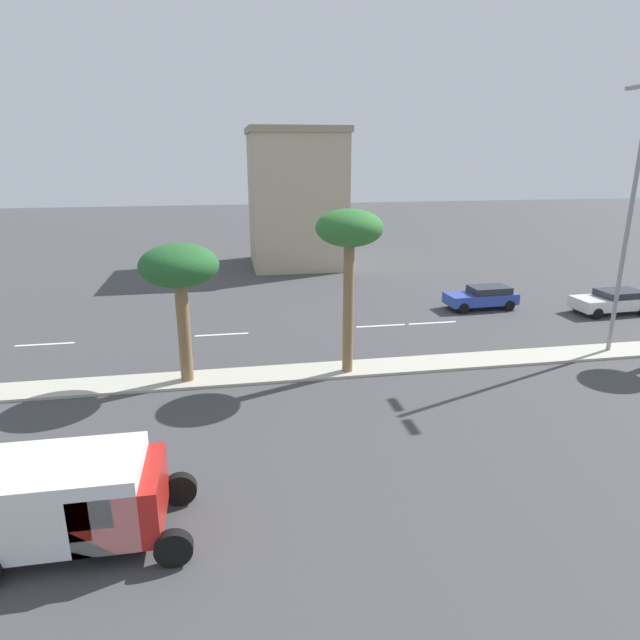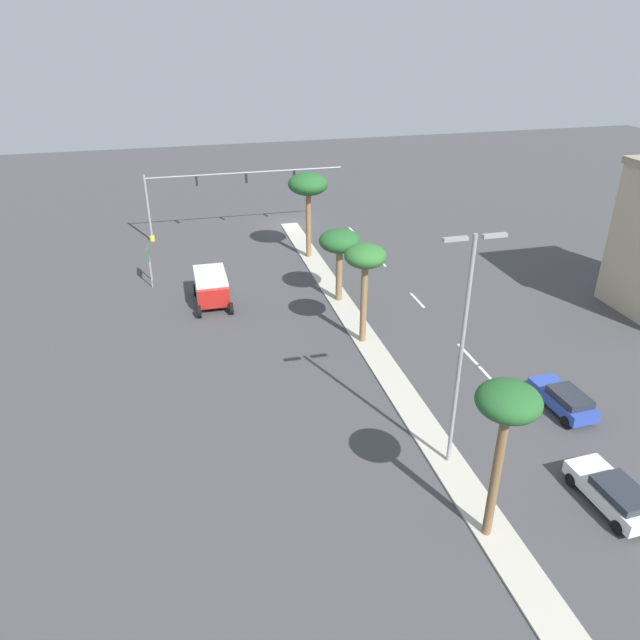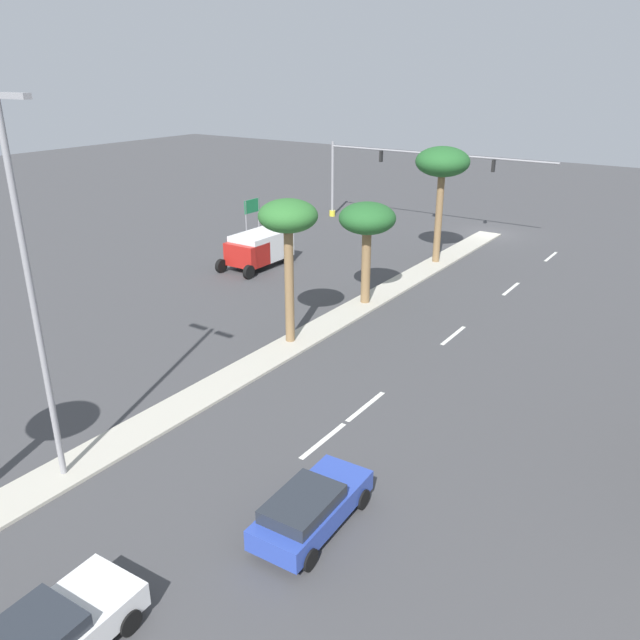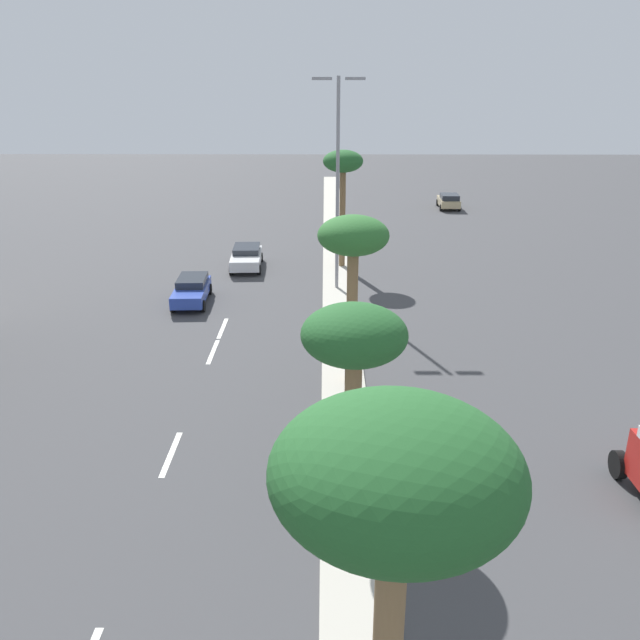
% 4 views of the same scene
% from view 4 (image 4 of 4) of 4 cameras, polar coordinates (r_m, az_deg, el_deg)
% --- Properties ---
extents(ground_plane, '(160.00, 160.00, 0.00)m').
position_cam_4_polar(ground_plane, '(33.20, 1.77, -0.47)').
color(ground_plane, '#424244').
extents(median_curb, '(1.80, 86.35, 0.12)m').
position_cam_4_polar(median_curb, '(42.27, 1.49, 4.29)').
color(median_curb, '#B7B2A3').
rests_on(median_curb, ground).
extents(lane_stripe_front, '(0.20, 2.80, 0.01)m').
position_cam_4_polar(lane_stripe_front, '(22.83, -13.07, -11.50)').
color(lane_stripe_front, silver).
rests_on(lane_stripe_front, ground).
extents(lane_stripe_inboard, '(0.20, 2.80, 0.01)m').
position_cam_4_polar(lane_stripe_inboard, '(30.39, -9.47, -2.80)').
color(lane_stripe_inboard, silver).
rests_on(lane_stripe_inboard, ground).
extents(lane_stripe_far, '(0.20, 2.80, 0.01)m').
position_cam_4_polar(lane_stripe_far, '(33.15, -8.63, -0.73)').
color(lane_stripe_far, silver).
rests_on(lane_stripe_far, ground).
extents(palm_tree_mid, '(3.56, 3.56, 7.75)m').
position_cam_4_polar(palm_tree_mid, '(9.20, 6.72, -14.26)').
color(palm_tree_mid, olive).
rests_on(palm_tree_mid, median_curb).
extents(palm_tree_far, '(3.14, 3.14, 5.73)m').
position_cam_4_polar(palm_tree_far, '(18.73, 3.05, -1.78)').
color(palm_tree_far, olive).
rests_on(palm_tree_far, median_curb).
extents(palm_tree_rear, '(2.76, 2.76, 6.97)m').
position_cam_4_polar(palm_tree_rear, '(24.86, 2.96, 6.85)').
color(palm_tree_rear, olive).
rests_on(palm_tree_rear, median_curb).
extents(palm_tree_left, '(2.57, 2.57, 7.60)m').
position_cam_4_polar(palm_tree_left, '(42.25, 2.05, 13.42)').
color(palm_tree_left, brown).
rests_on(palm_tree_left, median_curb).
extents(street_lamp_front, '(2.90, 0.24, 11.98)m').
position_cam_4_polar(street_lamp_front, '(37.44, 1.58, 13.01)').
color(street_lamp_front, gray).
rests_on(street_lamp_front, median_curb).
extents(sedan_tan_far, '(2.12, 4.04, 1.47)m').
position_cam_4_polar(sedan_tan_far, '(64.97, 11.35, 10.33)').
color(sedan_tan_far, tan).
rests_on(sedan_tan_far, ground).
extents(sedan_blue_trailing, '(2.01, 4.37, 1.37)m').
position_cam_4_polar(sedan_blue_trailing, '(37.11, -11.32, 2.65)').
color(sedan_blue_trailing, '#2D47AD').
rests_on(sedan_blue_trailing, ground).
extents(sedan_white_inboard, '(2.20, 4.55, 1.37)m').
position_cam_4_polar(sedan_white_inboard, '(43.54, -6.54, 5.60)').
color(sedan_white_inboard, silver).
rests_on(sedan_white_inboard, ground).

